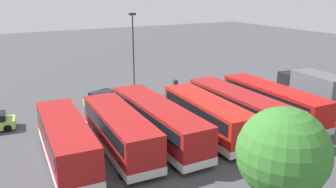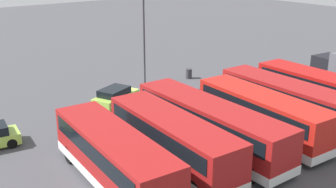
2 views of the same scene
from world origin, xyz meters
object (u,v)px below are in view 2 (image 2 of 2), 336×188
(bus_single_deck_fourth, at_px, (209,124))
(bus_single_deck_sixth, at_px, (114,156))
(car_hatchback_silver, at_px, (115,96))
(bus_single_deck_third, at_px, (262,114))
(waste_bin_yellow, at_px, (189,74))
(bus_single_deck_near_end, at_px, (324,92))
(lamp_post_tall, at_px, (144,33))
(bus_single_deck_fifth, at_px, (172,139))
(bus_single_deck_second, at_px, (293,103))

(bus_single_deck_fourth, distance_m, bus_single_deck_sixth, 7.00)
(bus_single_deck_fourth, relative_size, car_hatchback_silver, 2.68)
(bus_single_deck_sixth, xyz_separation_m, car_hatchback_silver, (-6.27, -10.62, -0.92))
(bus_single_deck_third, height_order, waste_bin_yellow, bus_single_deck_third)
(bus_single_deck_third, xyz_separation_m, bus_single_deck_sixth, (10.92, -0.64, -0.00))
(bus_single_deck_near_end, height_order, car_hatchback_silver, bus_single_deck_near_end)
(lamp_post_tall, bearing_deg, bus_single_deck_fourth, 74.59)
(bus_single_deck_fifth, bearing_deg, lamp_post_tall, -117.74)
(car_hatchback_silver, xyz_separation_m, waste_bin_yellow, (-9.54, -2.16, -0.22))
(bus_single_deck_sixth, bearing_deg, bus_single_deck_near_end, 178.57)
(bus_single_deck_near_end, distance_m, bus_single_deck_fifth, 14.43)
(bus_single_deck_fifth, height_order, bus_single_deck_sixth, same)
(waste_bin_yellow, bearing_deg, lamp_post_tall, 4.20)
(bus_single_deck_third, distance_m, lamp_post_tall, 13.49)
(bus_single_deck_second, bearing_deg, lamp_post_tall, -72.68)
(bus_single_deck_third, height_order, bus_single_deck_sixth, same)
(bus_single_deck_fourth, bearing_deg, lamp_post_tall, -105.41)
(bus_single_deck_second, bearing_deg, waste_bin_yellow, -96.25)
(bus_single_deck_second, xyz_separation_m, bus_single_deck_fourth, (7.36, -0.75, -0.00))
(bus_single_deck_third, xyz_separation_m, lamp_post_tall, (0.58, -13.01, 3.51))
(waste_bin_yellow, bearing_deg, car_hatchback_silver, 12.74)
(bus_single_deck_near_end, height_order, bus_single_deck_second, same)
(car_hatchback_silver, distance_m, lamp_post_tall, 6.27)
(bus_single_deck_third, distance_m, car_hatchback_silver, 12.21)
(bus_single_deck_sixth, relative_size, car_hatchback_silver, 2.30)
(bus_single_deck_fourth, xyz_separation_m, car_hatchback_silver, (0.73, -10.37, -0.92))
(lamp_post_tall, distance_m, waste_bin_yellow, 7.20)
(bus_single_deck_third, xyz_separation_m, waste_bin_yellow, (-4.89, -13.41, -1.14))
(bus_single_deck_third, relative_size, lamp_post_tall, 1.16)
(bus_single_deck_fourth, bearing_deg, bus_single_deck_second, 174.20)
(bus_single_deck_near_end, bearing_deg, bus_single_deck_sixth, -1.43)
(bus_single_deck_second, xyz_separation_m, bus_single_deck_fifth, (10.61, -0.32, -0.00))
(lamp_post_tall, height_order, waste_bin_yellow, lamp_post_tall)
(bus_single_deck_second, distance_m, bus_single_deck_third, 3.44)
(bus_single_deck_fourth, bearing_deg, car_hatchback_silver, -85.99)
(bus_single_deck_near_end, xyz_separation_m, car_hatchback_silver, (11.90, -11.07, -0.92))
(bus_single_deck_second, distance_m, bus_single_deck_fourth, 7.39)
(bus_single_deck_fourth, xyz_separation_m, lamp_post_tall, (-3.34, -12.13, 3.51))
(bus_single_deck_fifth, xyz_separation_m, lamp_post_tall, (-6.60, -12.55, 3.51))
(bus_single_deck_fifth, distance_m, waste_bin_yellow, 17.74)
(bus_single_deck_sixth, xyz_separation_m, lamp_post_tall, (-10.34, -12.37, 3.51))
(bus_single_deck_near_end, height_order, bus_single_deck_fourth, same)
(bus_single_deck_fourth, xyz_separation_m, waste_bin_yellow, (-8.81, -12.53, -1.15))
(car_hatchback_silver, bearing_deg, bus_single_deck_second, 126.02)
(car_hatchback_silver, bearing_deg, bus_single_deck_third, 112.45)
(bus_single_deck_near_end, relative_size, car_hatchback_silver, 2.51)
(bus_single_deck_near_end, bearing_deg, bus_single_deck_fifth, -1.09)
(bus_single_deck_second, height_order, bus_single_deck_fourth, same)
(bus_single_deck_near_end, xyz_separation_m, bus_single_deck_fourth, (11.17, -0.70, 0.00))
(waste_bin_yellow, bearing_deg, bus_single_deck_sixth, 38.93)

